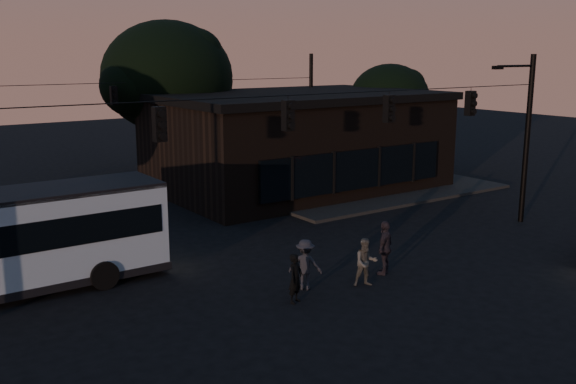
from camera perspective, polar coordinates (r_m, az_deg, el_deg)
ground at (r=19.32m, az=6.94°, el=-10.83°), size 120.00×120.00×0.00m
sidewalk_far_right at (r=36.98m, az=6.36°, el=0.54°), size 14.00×10.00×0.15m
building at (r=36.21m, az=0.80°, el=4.59°), size 15.40×10.41×5.40m
tree_behind at (r=38.62m, az=-10.68°, el=10.06°), size 7.60×7.60×9.43m
tree_right at (r=43.32m, az=9.01°, el=8.27°), size 5.20×5.20×6.86m
signal_rig_near at (r=21.14m, az=0.00°, el=3.84°), size 26.24×0.30×7.50m
signal_rig_far at (r=35.39m, az=-15.13°, el=6.43°), size 26.24×0.30×7.50m
pedestrian_a at (r=19.83m, az=0.67°, el=-7.68°), size 0.68×0.58×1.57m
pedestrian_b at (r=21.35m, az=6.93°, el=-6.22°), size 0.97×0.88×1.62m
pedestrian_c at (r=22.51m, az=8.62°, el=-4.91°), size 1.20×0.94×1.90m
pedestrian_d at (r=20.89m, az=1.54°, el=-6.46°), size 1.22×1.20×1.68m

